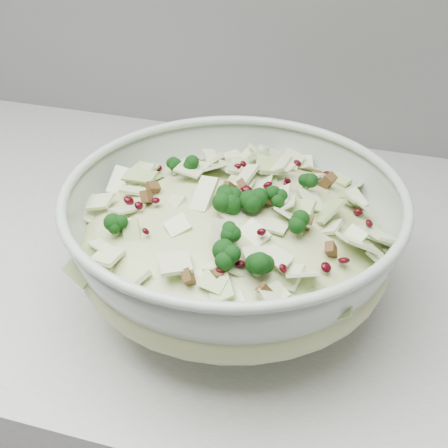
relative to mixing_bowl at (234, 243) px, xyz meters
name	(u,v)px	position (x,y,z in m)	size (l,w,h in m)	color
mixing_bowl	(234,243)	(0.00, 0.00, 0.00)	(0.34, 0.34, 0.13)	#AEBFAF
salad	(234,226)	(0.00, 0.00, 0.02)	(0.30, 0.30, 0.13)	#B3C184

